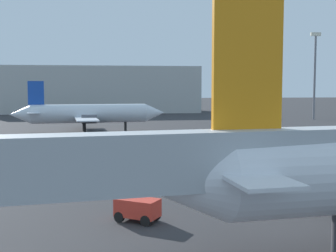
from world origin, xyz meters
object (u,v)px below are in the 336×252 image
airplane_distant (89,114)px  light_mast_right (315,71)px  baggage_cart (137,208)px  jet_bridge (230,161)px

airplane_distant → light_mast_right: (50.99, 22.47, 8.21)m
airplane_distant → baggage_cart: airplane_distant is taller
jet_bridge → baggage_cart: jet_bridge is taller
jet_bridge → light_mast_right: 93.16m
baggage_cart → jet_bridge: bearing=149.7°
airplane_distant → light_mast_right: 56.32m
jet_bridge → light_mast_right: bearing=55.1°
airplane_distant → baggage_cart: size_ratio=9.56×
light_mast_right → airplane_distant: bearing=-156.2°
jet_bridge → baggage_cart: 8.55m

